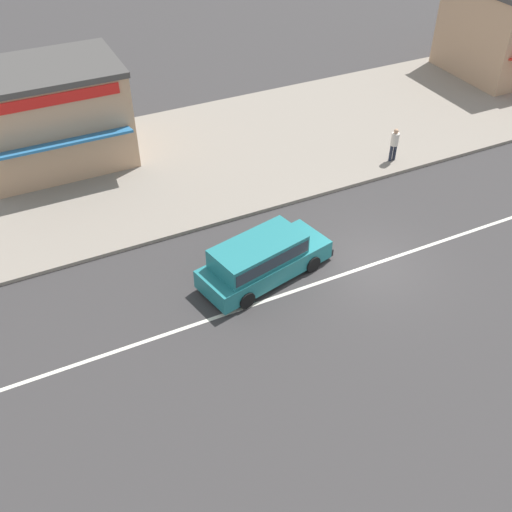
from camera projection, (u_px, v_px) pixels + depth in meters
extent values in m
plane|color=#383535|center=(372.00, 265.00, 21.30)|extent=(160.00, 160.00, 0.00)
cube|color=silver|center=(372.00, 265.00, 21.30)|extent=(50.40, 0.14, 0.01)
cube|color=gray|center=(255.00, 144.00, 27.91)|extent=(68.00, 10.00, 0.15)
cube|color=teal|center=(265.00, 264.00, 20.55)|extent=(4.98, 2.73, 0.70)
cube|color=teal|center=(258.00, 251.00, 19.96)|extent=(3.45, 2.23, 0.70)
cube|color=#28333D|center=(258.00, 251.00, 19.96)|extent=(3.33, 2.23, 0.45)
cube|color=black|center=(316.00, 242.00, 21.84)|extent=(0.49, 1.69, 0.28)
cube|color=white|center=(305.00, 226.00, 21.96)|extent=(0.13, 0.25, 0.14)
cube|color=white|center=(328.00, 242.00, 21.23)|extent=(0.13, 0.25, 0.14)
cylinder|color=black|center=(282.00, 241.00, 21.89)|extent=(0.63, 0.35, 0.60)
cylinder|color=black|center=(312.00, 264.00, 20.89)|extent=(0.63, 0.35, 0.60)
cylinder|color=black|center=(217.00, 274.00, 20.48)|extent=(0.63, 0.35, 0.60)
cylinder|color=black|center=(246.00, 300.00, 19.48)|extent=(0.63, 0.35, 0.60)
cylinder|color=#232838|center=(391.00, 153.00, 26.38)|extent=(0.14, 0.14, 0.76)
cylinder|color=#232838|center=(395.00, 152.00, 26.45)|extent=(0.14, 0.14, 0.76)
cylinder|color=silver|center=(395.00, 139.00, 25.99)|extent=(0.34, 0.34, 0.57)
sphere|color=tan|center=(396.00, 131.00, 25.75)|extent=(0.21, 0.21, 0.21)
cube|color=tan|center=(52.00, 118.00, 25.42)|extent=(6.00, 4.23, 4.04)
cube|color=#474442|center=(41.00, 69.00, 24.07)|extent=(6.12, 4.32, 0.24)
cube|color=#286BA3|center=(65.00, 143.00, 23.69)|extent=(5.40, 0.90, 0.28)
cube|color=red|center=(54.00, 100.00, 22.85)|extent=(5.10, 0.08, 0.44)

